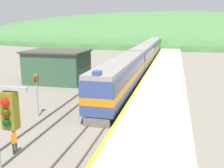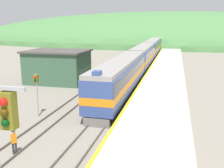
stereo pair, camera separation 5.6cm
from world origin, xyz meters
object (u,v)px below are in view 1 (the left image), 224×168
carriage_second (143,56)px  carriage_fourth (158,42)px  express_train_lead_car (121,76)px  carriage_fifth (161,39)px  carriage_third (152,47)px  signal_post_siding (36,86)px  track_worker (14,141)px

carriage_second → carriage_fourth: (0.00, 40.17, 0.00)m
express_train_lead_car → carriage_fifth: express_train_lead_car is taller
carriage_second → carriage_fourth: 40.17m
express_train_lead_car → carriage_second: bearing=90.0°
express_train_lead_car → carriage_fifth: 81.42m
express_train_lead_car → carriage_third: bearing=90.0°
carriage_third → signal_post_siding: size_ratio=4.85×
carriage_second → carriage_fourth: same height
signal_post_siding → track_worker: size_ratio=2.43×
track_worker → carriage_fourth: bearing=87.2°
express_train_lead_car → carriage_fourth: (0.00, 61.33, -0.01)m
carriage_second → carriage_fifth: 60.25m
carriage_second → carriage_third: size_ratio=1.00×
signal_post_siding → carriage_third: bearing=83.2°
signal_post_siding → track_worker: bearing=-72.8°
express_train_lead_car → carriage_fifth: (0.00, 81.42, -0.01)m
express_train_lead_car → track_worker: bearing=-103.7°
carriage_second → carriage_fifth: bearing=90.0°
express_train_lead_car → signal_post_siding: (-5.95, -8.90, 0.49)m
express_train_lead_car → carriage_fourth: bearing=90.0°
carriage_second → track_worker: bearing=-95.9°
carriage_fifth → signal_post_siding: size_ratio=4.85×
carriage_third → track_worker: carriage_third is taller
express_train_lead_car → signal_post_siding: 10.71m
carriage_third → carriage_fifth: bearing=90.0°
carriage_fourth → signal_post_siding: (-5.95, -70.23, 0.51)m
carriage_fourth → signal_post_siding: 70.48m
carriage_third → track_worker: 57.11m
carriage_fifth → carriage_second: bearing=-90.0°
express_train_lead_car → carriage_third: size_ratio=1.09×
signal_post_siding → track_worker: signal_post_siding is taller
carriage_fifth → signal_post_siding: 90.51m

